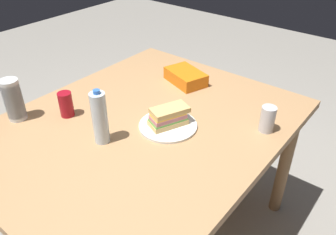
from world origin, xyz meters
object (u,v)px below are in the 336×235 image
dining_table (143,138)px  soda_can_silver (268,119)px  paper_plate (168,126)px  water_bottle_tall (100,118)px  chip_bag (186,77)px  plastic_cup_stack (13,100)px  sandwich (169,117)px  soda_can_red (66,104)px

dining_table → soda_can_silver: soda_can_silver is taller
paper_plate → water_bottle_tall: bearing=149.4°
chip_bag → water_bottle_tall: (-0.67, -0.04, 0.08)m
paper_plate → plastic_cup_stack: 0.72m
sandwich → soda_can_silver: bearing=-55.5°
chip_bag → soda_can_silver: 0.58m
dining_table → soda_can_red: 0.40m
soda_can_red → water_bottle_tall: (-0.03, -0.28, 0.06)m
soda_can_silver → dining_table: bearing=122.6°
soda_can_red → soda_can_silver: same height
paper_plate → soda_can_silver: size_ratio=2.20×
sandwich → plastic_cup_stack: size_ratio=1.01×
soda_can_silver → soda_can_red: bearing=120.9°
water_bottle_tall → plastic_cup_stack: water_bottle_tall is taller
water_bottle_tall → plastic_cup_stack: bearing=106.4°
soda_can_red → sandwich: bearing=-62.2°
dining_table → water_bottle_tall: size_ratio=5.83×
dining_table → water_bottle_tall: 0.30m
water_bottle_tall → plastic_cup_stack: size_ratio=1.23×
soda_can_red → paper_plate: bearing=-62.7°
sandwich → water_bottle_tall: 0.31m
paper_plate → soda_can_silver: soda_can_silver is taller
paper_plate → water_bottle_tall: size_ratio=1.07×
plastic_cup_stack → water_bottle_tall: bearing=-73.6°
dining_table → water_bottle_tall: bearing=168.8°
paper_plate → sandwich: sandwich is taller
dining_table → soda_can_red: soda_can_red is taller
paper_plate → soda_can_silver: bearing=-55.1°
soda_can_red → chip_bag: size_ratio=0.53×
paper_plate → soda_can_silver: 0.45m
soda_can_silver → sandwich: bearing=124.5°
paper_plate → water_bottle_tall: (-0.26, 0.15, 0.11)m
dining_table → chip_bag: (0.46, 0.09, 0.12)m
paper_plate → sandwich: 0.05m
paper_plate → chip_bag: 0.45m
soda_can_red → soda_can_silver: bearing=-59.1°
sandwich → soda_can_red: 0.50m
soda_can_red → plastic_cup_stack: plastic_cup_stack is taller
paper_plate → sandwich: (0.00, 0.00, 0.05)m
soda_can_red → plastic_cup_stack: 0.23m
water_bottle_tall → paper_plate: bearing=-30.6°
paper_plate → soda_can_red: bearing=117.3°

